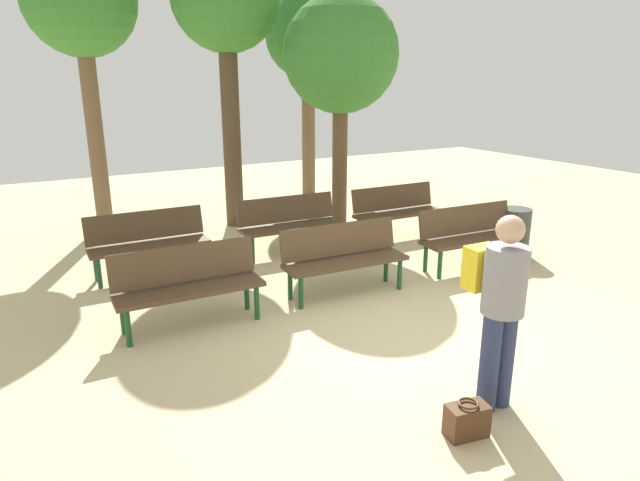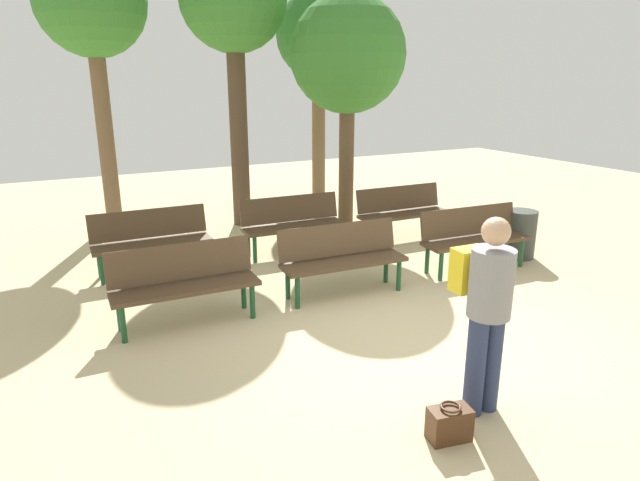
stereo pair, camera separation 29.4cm
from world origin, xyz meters
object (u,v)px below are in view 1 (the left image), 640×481
Objects in this scene: bench_r0_c2 at (470,233)px; tree_1 at (226,4)px; bench_r0_c0 at (188,281)px; trash_bin at (514,232)px; bench_r0_c1 at (343,255)px; bench_r1_c1 at (289,221)px; handbag at (467,420)px; bench_r1_c2 at (397,208)px; tree_2 at (308,39)px; tree_0 at (80,5)px; visitor_with_backpack at (500,301)px; tree_3 at (341,57)px; bench_r1_c0 at (148,239)px.

bench_r0_c2 is 5.50m from tree_1.
bench_r0_c0 is 5.08m from trash_bin.
bench_r1_c1 is (0.15, 1.81, 0.00)m from bench_r0_c1.
handbag is at bearing -97.81° from bench_r1_c1.
bench_r0_c2 and bench_r1_c2 have the same top height.
bench_r1_c2 is 0.37× the size of tree_2.
bench_r1_c2 is 4.46m from tree_1.
bench_r0_c1 is 0.34× the size of tree_0.
bench_r0_c1 is 1.00× the size of bench_r1_c1.
bench_r0_c2 and bench_r1_c1 have the same top height.
handbag is at bearing 26.85° from visitor_with_backpack.
tree_1 is 2.10m from tree_3.
visitor_with_backpack is (-0.26, -2.74, 0.43)m from bench_r0_c1.
tree_2 is 12.63× the size of handbag.
bench_r0_c2 is 2.70m from bench_r1_c1.
bench_r1_c0 is at bearing 91.57° from bench_r0_c0.
bench_r1_c0 is 0.99× the size of bench_r1_c1.
bench_r1_c2 is at bearing 120.64° from trash_bin.
tree_0 is at bearing -173.06° from tree_2.
handbag is at bearing -112.73° from tree_3.
bench_r0_c0 is 0.33× the size of tree_1.
bench_r1_c0 is at bearing 178.10° from bench_r1_c2.
tree_2 is at bearing 51.97° from bench_r0_c0.
bench_r0_c1 is 0.34× the size of tree_1.
bench_r0_c2 is at bearing -48.94° from tree_0.
handbag is (-0.77, -6.78, -3.67)m from tree_1.
bench_r1_c2 is at bearing -115.57° from visitor_with_backpack.
trash_bin reaches higher than handbag.
tree_2 is at bearing 90.31° from bench_r0_c2.
visitor_with_backpack is at bearing -108.36° from tree_2.
bench_r1_c0 is at bearing 139.19° from bench_r0_c1.
tree_1 is at bearing 63.66° from bench_r0_c0.
tree_0 is 0.98× the size of tree_1.
bench_r1_c2 is 0.40× the size of tree_3.
handbag is (-0.74, -2.95, -0.37)m from bench_r0_c1.
tree_2 reaches higher than bench_r1_c2.
bench_r1_c0 is 0.34× the size of tree_0.
tree_0 is 8.66m from handbag.
bench_r1_c0 and bench_r1_c1 have the same top height.
bench_r1_c1 is at bearing -92.44° from visitor_with_backpack.
tree_2 is 1.10× the size of tree_3.
tree_1 is at bearing -147.60° from tree_2.
bench_r1_c2 is at bearing 93.41° from bench_r0_c2.
bench_r1_c1 is at bearing -52.86° from tree_0.
bench_r0_c2 reaches higher than handbag.
visitor_with_backpack is 4.38m from trash_bin.
bench_r0_c2 is at bearing 45.55° from handbag.
bench_r0_c0 is 5.41m from tree_1.
tree_0 reaches higher than bench_r1_c1.
tree_1 is at bearing 83.50° from handbag.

